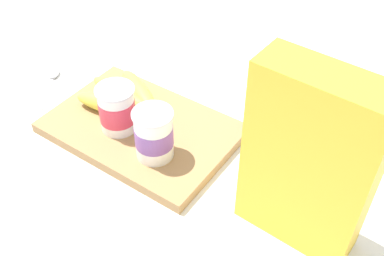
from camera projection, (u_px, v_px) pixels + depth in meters
ground_plane at (142, 133)px, 0.86m from camera, size 2.40×2.40×0.00m
cutting_board at (141, 129)px, 0.85m from camera, size 0.33×0.22×0.02m
cereal_box at (309, 163)px, 0.61m from camera, size 0.17×0.07×0.28m
yogurt_cup_front at (154, 135)px, 0.76m from camera, size 0.07×0.07×0.09m
yogurt_cup_back at (117, 109)px, 0.81m from camera, size 0.07×0.07×0.09m
banana_bunch at (126, 98)px, 0.87m from camera, size 0.18×0.15×0.04m
spoon at (51, 81)px, 0.97m from camera, size 0.09×0.12×0.01m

